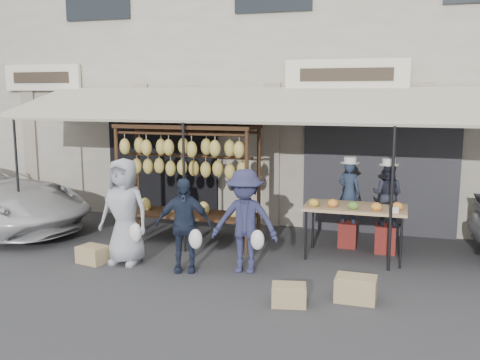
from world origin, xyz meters
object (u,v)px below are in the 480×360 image
Objects in this scene: produce_table at (355,209)px; crate_near_a at (289,295)px; banana_rack at (187,160)px; vendor_left at (349,192)px; customer_right at (245,221)px; customer_mid at (184,225)px; crate_far at (93,254)px; crate_near_b at (356,289)px; customer_left at (124,211)px; vendor_right at (387,194)px.

produce_table is 2.52m from crate_near_a.
vendor_left is (2.89, 0.66, -0.55)m from banana_rack.
customer_right is at bearing 70.38° from vendor_left.
vendor_left is 3.17m from customer_mid.
customer_right is 1.61m from crate_near_a.
crate_far is at bearing 46.16° from vendor_left.
crate_near_a is at bearing -105.21° from produce_table.
crate_near_a is at bearing -53.44° from customer_right.
customer_mid is at bearing 155.20° from crate_near_a.
customer_mid is at bearing 170.64° from crate_near_b.
crate_far is (-4.33, 0.37, -0.02)m from crate_near_b.
banana_rack is at bearing 55.34° from crate_far.
customer_mid is 3.30× the size of crate_near_a.
crate_near_a is (-0.63, -2.33, -0.73)m from produce_table.
produce_table is 0.97× the size of customer_left.
customer_mid is at bearing 2.74° from crate_far.
crate_near_a is (2.43, -2.33, -1.44)m from banana_rack.
crate_near_b is at bearing -4.90° from crate_far.
crate_near_a is at bearing -15.54° from customer_left.
produce_table is 2.91m from customer_mid.
vendor_left is at bearing 29.10° from crate_far.
customer_left is 3.19m from crate_near_a.
customer_mid is 0.91× the size of customer_right.
customer_right reaches higher than produce_table.
banana_rack is at bearing 149.69° from crate_near_b.
customer_mid is at bearing -1.72° from customer_left.
vendor_right reaches higher than crate_near_a.
customer_left is at bearing 172.20° from crate_near_b.
crate_near_b is (0.38, -2.57, -0.86)m from vendor_left.
banana_rack reaches higher than crate_far.
customer_left is 3.88× the size of crate_near_a.
vendor_right is (3.57, 0.49, -0.53)m from banana_rack.
produce_table reaches higher than crate_near_a.
crate_near_b is at bearing -24.98° from customer_right.
crate_near_a is at bearing -153.34° from crate_near_b.
customer_right is at bearing 54.75° from vendor_right.
banana_rack is 1.64m from customer_left.
customer_right reaches higher than crate_near_a.
produce_table is 1.04× the size of customer_right.
vendor_left is 0.70m from vendor_right.
banana_rack is at bearing 136.17° from crate_near_a.
customer_left reaches higher than crate_near_b.
customer_mid is (-2.34, -2.12, -0.27)m from vendor_left.
crate_near_a is (2.96, -0.94, -0.74)m from customer_left.
crate_near_b is (2.72, -0.45, -0.58)m from customer_mid.
customer_right is 2.02m from crate_near_b.
crate_near_b reaches higher than crate_near_a.
crate_far is at bearing 38.91° from vendor_right.
banana_rack reaches higher than customer_right.
customer_right is (0.94, 0.24, 0.07)m from customer_mid.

